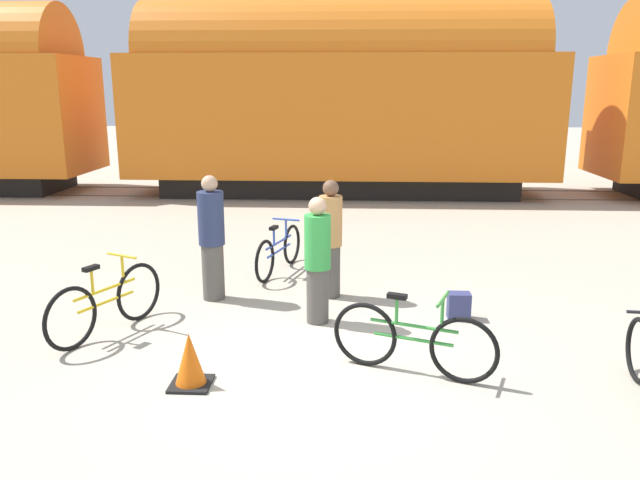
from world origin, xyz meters
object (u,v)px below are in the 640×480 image
object	(u,v)px
freight_train	(339,95)
bicycle_yellow	(107,303)
traffic_cone	(190,361)
bicycle_blue	(279,251)
bicycle_green	(413,340)
person_in_green	(318,261)
person_in_navy	(212,238)
person_in_tan	(331,239)
backpack	(459,306)

from	to	relation	value
freight_train	bicycle_yellow	xyz separation A→B (m)	(-2.54, -10.16, -2.25)
freight_train	traffic_cone	world-z (taller)	freight_train
bicycle_yellow	bicycle_blue	bearing A→B (deg)	56.11
bicycle_green	person_in_green	size ratio (longest dim) A/B	1.03
bicycle_blue	person_in_green	world-z (taller)	person_in_green
freight_train	person_in_navy	distance (m)	9.16
bicycle_green	traffic_cone	bearing A→B (deg)	-170.65
freight_train	bicycle_green	size ratio (longest dim) A/B	22.14
bicycle_yellow	traffic_cone	size ratio (longest dim) A/B	2.98
person_in_navy	freight_train	bearing A→B (deg)	38.33
bicycle_yellow	bicycle_green	distance (m)	3.63
freight_train	traffic_cone	bearing A→B (deg)	-96.11
person_in_tan	person_in_green	bearing A→B (deg)	-146.28
bicycle_green	backpack	xyz separation A→B (m)	(0.74, 1.61, -0.20)
bicycle_blue	traffic_cone	bearing A→B (deg)	-96.46
bicycle_yellow	traffic_cone	world-z (taller)	bicycle_yellow
freight_train	traffic_cone	xyz separation A→B (m)	(-1.22, -11.43, -2.39)
freight_train	person_in_navy	xyz separation A→B (m)	(-1.55, -8.85, -1.78)
bicycle_yellow	bicycle_green	bearing A→B (deg)	-14.38
bicycle_yellow	person_in_green	size ratio (longest dim) A/B	1.03
bicycle_yellow	bicycle_green	xyz separation A→B (m)	(3.52, -0.90, -0.02)
bicycle_green	person_in_tan	bearing A→B (deg)	111.05
bicycle_green	traffic_cone	xyz separation A→B (m)	(-2.21, -0.36, -0.11)
traffic_cone	person_in_green	bearing A→B (deg)	56.73
bicycle_yellow	person_in_tan	distance (m)	3.03
person_in_green	bicycle_blue	bearing A→B (deg)	-42.79
freight_train	backpack	distance (m)	9.92
person_in_green	backpack	distance (m)	1.90
traffic_cone	backpack	bearing A→B (deg)	33.83
bicycle_blue	person_in_navy	size ratio (longest dim) A/B	0.98
person_in_tan	backpack	size ratio (longest dim) A/B	4.85
freight_train	backpack	xyz separation A→B (m)	(1.72, -9.46, -2.47)
person_in_green	traffic_cone	bearing A→B (deg)	85.02
freight_train	bicycle_green	xyz separation A→B (m)	(0.98, -11.07, -2.27)
freight_train	bicycle_green	world-z (taller)	freight_train
person_in_green	freight_train	bearing A→B (deg)	-62.08
person_in_tan	backpack	xyz separation A→B (m)	(1.66, -0.78, -0.66)
person_in_navy	backpack	distance (m)	3.40
bicycle_blue	person_in_navy	world-z (taller)	person_in_navy
bicycle_blue	person_in_navy	bearing A→B (deg)	-120.68
bicycle_green	freight_train	bearing A→B (deg)	95.07
freight_train	bicycle_yellow	distance (m)	10.72
bicycle_green	person_in_navy	xyz separation A→B (m)	(-2.53, 2.22, 0.49)
bicycle_yellow	person_in_navy	bearing A→B (deg)	53.19
freight_train	person_in_tan	bearing A→B (deg)	-89.59
bicycle_yellow	person_in_green	distance (m)	2.56
bicycle_blue	backpack	size ratio (longest dim) A/B	4.99
freight_train	bicycle_yellow	world-z (taller)	freight_train
person_in_navy	traffic_cone	bearing A→B (deg)	-124.51
bicycle_green	person_in_tan	world-z (taller)	person_in_tan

